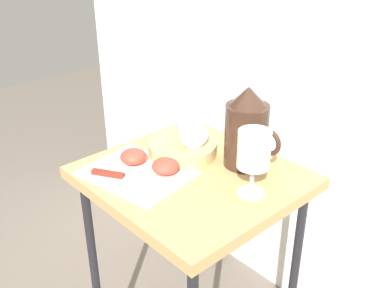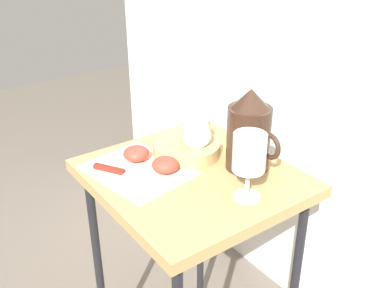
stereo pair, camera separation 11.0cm
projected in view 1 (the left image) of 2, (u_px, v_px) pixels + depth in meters
name	position (u px, v px, depth m)	size (l,w,h in m)	color
table	(192.00, 200.00, 1.18)	(0.50, 0.46, 0.71)	tan
linen_napkin	(138.00, 173.00, 1.13)	(0.25, 0.20, 0.00)	silver
basket_tray	(183.00, 149.00, 1.22)	(0.18, 0.18, 0.04)	tan
pitcher	(247.00, 134.00, 1.14)	(0.16, 0.11, 0.21)	#382319
wine_glass_upright	(254.00, 153.00, 1.00)	(0.07, 0.07, 0.16)	silver
wine_glass_tipped_near	(191.00, 129.00, 1.20)	(0.15, 0.13, 0.07)	silver
apple_half_left	(133.00, 156.00, 1.17)	(0.07, 0.07, 0.04)	#CC3D2D
apple_half_right	(165.00, 166.00, 1.12)	(0.07, 0.07, 0.04)	#CC3D2D
knife	(120.00, 176.00, 1.11)	(0.19, 0.12, 0.01)	silver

